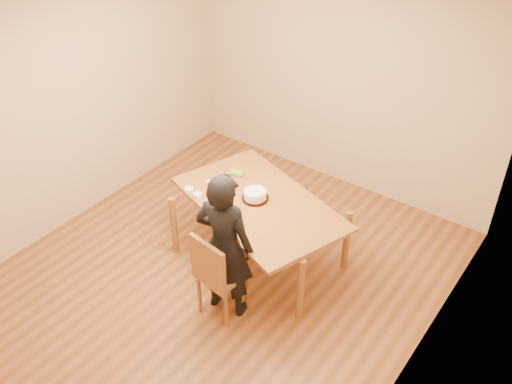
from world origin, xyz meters
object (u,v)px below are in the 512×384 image
Objects in this scene: dining_chair at (223,274)px; cake_plate at (255,198)px; person at (225,246)px; dining_table at (259,204)px; cake at (255,195)px.

cake_plate is at bearing 112.49° from dining_chair.
person is at bearing 97.79° from dining_chair.
cake_plate is 0.17× the size of person.
cake_plate is (-0.21, 0.79, 0.31)m from dining_chair.
dining_chair is 1.41× the size of cake_plate.
dining_table is 1.14× the size of person.
cake reaches higher than cake_plate.
dining_table is at bearing -13.79° from cake_plate.
cake is (0.00, 0.00, 0.05)m from cake_plate.
person is (0.15, -0.73, 0.03)m from dining_table.
cake is at bearing -174.90° from dining_table.
cake is at bearing 0.00° from cake_plate.
dining_chair is at bearing 78.61° from person.
dining_table is 4.68× the size of dining_chair.
cake is (-0.06, 0.01, 0.08)m from dining_table.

